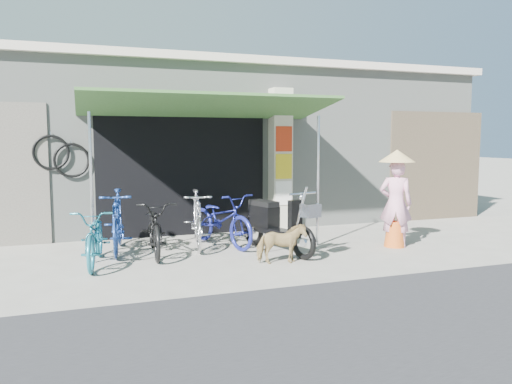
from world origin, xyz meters
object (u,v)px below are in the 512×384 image
object	(u,v)px
bike_silver	(197,219)
nun	(396,199)
street_dog	(281,244)
bike_black	(155,227)
bike_navy	(222,219)
moped	(275,223)
bike_teal	(96,236)
bike_blue	(117,221)

from	to	relation	value
bike_silver	nun	size ratio (longest dim) A/B	0.97
bike_silver	street_dog	xyz separation A→B (m)	(0.96, -1.63, -0.20)
bike_black	bike_silver	size ratio (longest dim) A/B	1.04
bike_navy	bike_black	bearing A→B (deg)	176.27
street_dog	moped	world-z (taller)	moped
bike_teal	street_dog	size ratio (longest dim) A/B	2.25
street_dog	moped	xyz separation A→B (m)	(0.22, 0.82, 0.18)
street_dog	bike_navy	bearing A→B (deg)	25.66
bike_teal	moped	distance (m)	2.95
bike_navy	bike_silver	bearing A→B (deg)	159.86
bike_black	nun	xyz separation A→B (m)	(4.19, -0.79, 0.40)
bike_blue	bike_silver	bearing A→B (deg)	5.22
bike_teal	bike_black	size ratio (longest dim) A/B	0.95
street_dog	bike_blue	bearing A→B (deg)	62.46
bike_silver	street_dog	bearing A→B (deg)	-49.83
bike_navy	moped	distance (m)	1.09
bike_black	moped	world-z (taller)	moped
bike_black	street_dog	xyz separation A→B (m)	(1.77, -1.27, -0.15)
bike_navy	street_dog	size ratio (longest dim) A/B	2.46
nun	bike_silver	bearing A→B (deg)	16.28
moped	nun	xyz separation A→B (m)	(2.20, -0.33, 0.37)
bike_blue	nun	distance (m)	4.93
bike_silver	moped	world-z (taller)	moped
bike_teal	bike_silver	size ratio (longest dim) A/B	0.99
bike_black	nun	distance (m)	4.28
bike_blue	bike_black	size ratio (longest dim) A/B	1.01
bike_silver	bike_navy	xyz separation A→B (m)	(0.45, -0.01, -0.03)
bike_teal	bike_silver	world-z (taller)	bike_silver
bike_navy	moped	xyz separation A→B (m)	(0.73, -0.80, 0.01)
bike_blue	nun	size ratio (longest dim) A/B	1.02
bike_navy	nun	distance (m)	3.17
bike_silver	bike_blue	bearing A→B (deg)	-172.60
bike_blue	nun	world-z (taller)	nun
bike_blue	bike_navy	world-z (taller)	bike_blue
street_dog	bike_silver	bearing A→B (deg)	38.70
bike_blue	street_dog	distance (m)	2.89
bike_teal	bike_black	bearing A→B (deg)	29.86
bike_blue	moped	xyz separation A→B (m)	(2.56, -0.86, -0.04)
street_dog	nun	distance (m)	2.53
moped	bike_teal	bearing A→B (deg)	161.72
bike_teal	bike_black	xyz separation A→B (m)	(0.96, 0.39, 0.02)
bike_teal	moped	xyz separation A→B (m)	(2.95, -0.07, 0.05)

